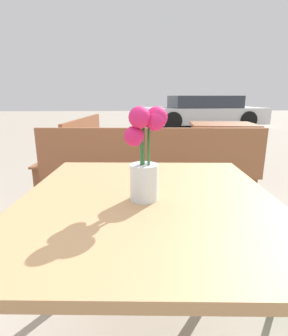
# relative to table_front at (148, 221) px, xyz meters

# --- Properties ---
(table_front) EXTENTS (0.95, 1.04, 0.75)m
(table_front) POSITION_rel_table_front_xyz_m (0.00, 0.00, 0.00)
(table_front) COLOR tan
(table_front) RESTS_ON ground_plane
(flower_vase) EXTENTS (0.14, 0.13, 0.31)m
(flower_vase) POSITION_rel_table_front_xyz_m (-0.01, -0.03, 0.25)
(flower_vase) COLOR silver
(flower_vase) RESTS_ON table_front
(bench_near) EXTENTS (0.52, 1.49, 0.85)m
(bench_near) POSITION_rel_table_front_xyz_m (-0.68, 2.24, -0.20)
(bench_near) COLOR brown
(bench_near) RESTS_ON ground_plane
(bench_middle) EXTENTS (1.86, 0.47, 0.85)m
(bench_middle) POSITION_rel_table_front_xyz_m (0.11, 1.29, -0.18)
(bench_middle) COLOR brown
(bench_middle) RESTS_ON ground_plane
(table_back) EXTENTS (0.96, 0.78, 0.72)m
(table_back) POSITION_rel_table_front_xyz_m (1.26, 2.79, -0.05)
(table_back) COLOR brown
(table_back) RESTS_ON ground_plane
(parked_car) EXTENTS (4.40, 2.11, 1.11)m
(parked_car) POSITION_rel_table_front_xyz_m (2.66, 8.86, -0.11)
(parked_car) COLOR silver
(parked_car) RESTS_ON ground_plane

